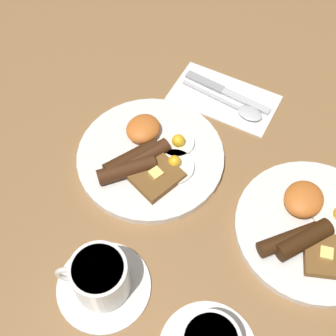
{
  "coord_description": "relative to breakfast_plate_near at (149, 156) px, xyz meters",
  "views": [
    {
      "loc": [
        0.38,
        0.29,
        0.71
      ],
      "look_at": [
        0.01,
        0.05,
        0.03
      ],
      "focal_mm": 50.0,
      "sensor_mm": 36.0,
      "label": 1
    }
  ],
  "objects": [
    {
      "name": "napkin",
      "position": [
        -0.2,
        0.04,
        -0.01
      ],
      "size": [
        0.14,
        0.22,
        0.01
      ],
      "primitive_type": "cube",
      "rotation": [
        0.0,
        0.0,
        0.1
      ],
      "color": "white",
      "rests_on": "ground_plane"
    },
    {
      "name": "breakfast_plate_near",
      "position": [
        0.0,
        0.0,
        0.0
      ],
      "size": [
        0.27,
        0.27,
        0.04
      ],
      "color": "white",
      "rests_on": "ground_plane"
    },
    {
      "name": "breakfast_plate_far",
      "position": [
        -0.03,
        0.3,
        -0.0
      ],
      "size": [
        0.26,
        0.26,
        0.05
      ],
      "color": "white",
      "rests_on": "ground_plane"
    },
    {
      "name": "teacup_near",
      "position": [
        0.23,
        0.08,
        0.02
      ],
      "size": [
        0.15,
        0.15,
        0.08
      ],
      "color": "white",
      "rests_on": "ground_plane"
    },
    {
      "name": "ground_plane",
      "position": [
        -0.0,
        0.0,
        -0.01
      ],
      "size": [
        3.0,
        3.0,
        0.0
      ],
      "primitive_type": "plane",
      "color": "olive"
    },
    {
      "name": "spoon",
      "position": [
        -0.19,
        0.08,
        -0.01
      ],
      "size": [
        0.03,
        0.18,
        0.01
      ],
      "rotation": [
        0.0,
        0.0,
        1.57
      ],
      "color": "silver",
      "rests_on": "napkin"
    },
    {
      "name": "knife",
      "position": [
        -0.22,
        0.03,
        -0.01
      ],
      "size": [
        0.02,
        0.19,
        0.01
      ],
      "rotation": [
        0.0,
        0.0,
        1.59
      ],
      "color": "silver",
      "rests_on": "napkin"
    }
  ]
}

